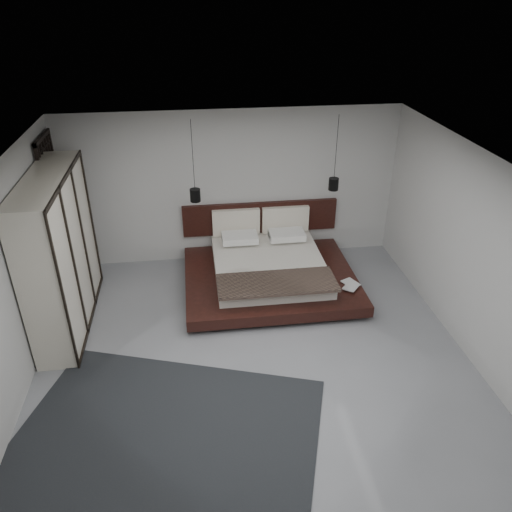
{
  "coord_description": "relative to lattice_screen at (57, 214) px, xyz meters",
  "views": [
    {
      "loc": [
        -0.7,
        -5.44,
        4.68
      ],
      "look_at": [
        0.19,
        1.2,
        0.96
      ],
      "focal_mm": 35.0,
      "sensor_mm": 36.0,
      "label": 1
    }
  ],
  "objects": [
    {
      "name": "floor",
      "position": [
        2.95,
        -2.45,
        -1.3
      ],
      "size": [
        6.0,
        6.0,
        0.0
      ],
      "primitive_type": "plane",
      "color": "gray",
      "rests_on": "ground"
    },
    {
      "name": "ceiling",
      "position": [
        2.95,
        -2.45,
        1.5
      ],
      "size": [
        6.0,
        6.0,
        0.0
      ],
      "primitive_type": "plane",
      "rotation": [
        3.14,
        0.0,
        0.0
      ],
      "color": "white",
      "rests_on": "wall_back"
    },
    {
      "name": "wall_back",
      "position": [
        2.95,
        0.55,
        0.1
      ],
      "size": [
        6.0,
        0.0,
        6.0
      ],
      "primitive_type": "plane",
      "rotation": [
        1.57,
        0.0,
        0.0
      ],
      "color": "#B8B8B5",
      "rests_on": "floor"
    },
    {
      "name": "wall_front",
      "position": [
        2.95,
        -5.45,
        0.1
      ],
      "size": [
        6.0,
        0.0,
        6.0
      ],
      "primitive_type": "plane",
      "rotation": [
        -1.57,
        0.0,
        0.0
      ],
      "color": "#B8B8B5",
      "rests_on": "floor"
    },
    {
      "name": "wall_left",
      "position": [
        -0.05,
        -2.45,
        0.1
      ],
      "size": [
        0.0,
        6.0,
        6.0
      ],
      "primitive_type": "plane",
      "rotation": [
        1.57,
        0.0,
        1.57
      ],
      "color": "#B8B8B5",
      "rests_on": "floor"
    },
    {
      "name": "wall_right",
      "position": [
        5.95,
        -2.45,
        0.1
      ],
      "size": [
        0.0,
        6.0,
        6.0
      ],
      "primitive_type": "plane",
      "rotation": [
        1.57,
        0.0,
        -1.57
      ],
      "color": "#B8B8B5",
      "rests_on": "floor"
    },
    {
      "name": "lattice_screen",
      "position": [
        0.0,
        0.0,
        0.0
      ],
      "size": [
        0.05,
        0.9,
        2.6
      ],
      "primitive_type": "cube",
      "color": "black",
      "rests_on": "floor"
    },
    {
      "name": "bed",
      "position": [
        3.46,
        -0.55,
        -1.01
      ],
      "size": [
        2.88,
        2.43,
        1.09
      ],
      "color": "black",
      "rests_on": "floor"
    },
    {
      "name": "book_lower",
      "position": [
        4.64,
        -1.21,
        -1.02
      ],
      "size": [
        0.31,
        0.34,
        0.03
      ],
      "primitive_type": "imported",
      "rotation": [
        0.0,
        0.0,
        0.44
      ],
      "color": "#99724C",
      "rests_on": "bed"
    },
    {
      "name": "book_upper",
      "position": [
        4.62,
        -1.24,
        -1.0
      ],
      "size": [
        0.34,
        0.35,
        0.02
      ],
      "primitive_type": "imported",
      "rotation": [
        0.0,
        0.0,
        -0.72
      ],
      "color": "#99724C",
      "rests_on": "book_lower"
    },
    {
      "name": "pendant_left",
      "position": [
        2.27,
        -0.08,
        0.24
      ],
      "size": [
        0.18,
        0.18,
        1.37
      ],
      "color": "black",
      "rests_on": "ceiling"
    },
    {
      "name": "pendant_right",
      "position": [
        4.64,
        -0.08,
        0.32
      ],
      "size": [
        0.17,
        0.17,
        1.29
      ],
      "color": "black",
      "rests_on": "ceiling"
    },
    {
      "name": "wardrobe",
      "position": [
        0.25,
        -1.19,
        -0.12
      ],
      "size": [
        0.57,
        2.41,
        2.36
      ],
      "color": "beige",
      "rests_on": "floor"
    },
    {
      "name": "rug",
      "position": [
        1.75,
        -3.72,
        -1.29
      ],
      "size": [
        4.1,
        3.47,
        0.01
      ],
      "primitive_type": "cube",
      "rotation": [
        0.0,
        0.0,
        -0.32
      ],
      "color": "black",
      "rests_on": "floor"
    }
  ]
}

